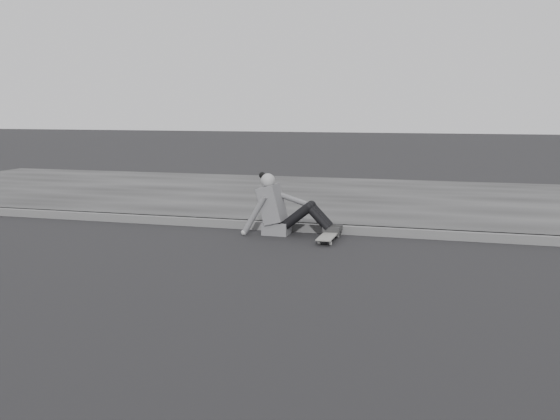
# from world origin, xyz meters

# --- Properties ---
(ground) EXTENTS (80.00, 80.00, 0.00)m
(ground) POSITION_xyz_m (0.00, 0.00, 0.00)
(ground) COLOR black
(ground) RESTS_ON ground
(curb) EXTENTS (24.00, 0.16, 0.12)m
(curb) POSITION_xyz_m (0.00, 2.58, 0.06)
(curb) COLOR #545454
(curb) RESTS_ON ground
(sidewalk) EXTENTS (24.00, 6.00, 0.12)m
(sidewalk) POSITION_xyz_m (0.00, 5.60, 0.06)
(sidewalk) COLOR #343434
(sidewalk) RESTS_ON ground
(skateboard) EXTENTS (0.20, 0.78, 0.09)m
(skateboard) POSITION_xyz_m (-1.99, 2.05, 0.07)
(skateboard) COLOR #A0A09A
(skateboard) RESTS_ON ground
(seated_woman) EXTENTS (1.38, 0.46, 0.88)m
(seated_woman) POSITION_xyz_m (-2.73, 2.30, 0.36)
(seated_woman) COLOR #5A5A5D
(seated_woman) RESTS_ON ground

